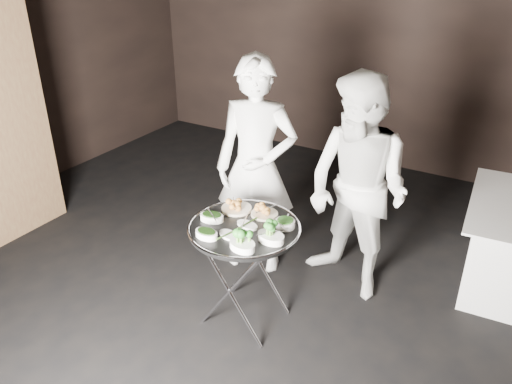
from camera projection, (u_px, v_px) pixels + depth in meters
The scene contains 16 objects.
floor at pixel (202, 336), 3.46m from camera, with size 6.00×7.00×0.05m, color black.
wall_back at pixel (386, 34), 5.47m from camera, with size 6.00×0.05×3.00m, color black.
tray_stand at pixel (245, 270), 3.41m from camera, with size 0.51×0.43×0.74m.
serving_tray at pixel (244, 228), 3.26m from camera, with size 0.74×0.74×0.04m.
potato_plate_a at pixel (236, 205), 3.44m from camera, with size 0.21×0.21×0.08m.
potato_plate_b at pixel (264, 211), 3.37m from camera, with size 0.18×0.18×0.07m.
greens_bowl at pixel (285, 222), 3.23m from camera, with size 0.13×0.13×0.08m.
asparagus_plate_a at pixel (247, 224), 3.25m from camera, with size 0.17×0.12×0.03m.
asparagus_plate_b at pixel (229, 234), 3.14m from camera, with size 0.18×0.13×0.03m.
spinach_bowl_a at pixel (212, 216), 3.31m from camera, with size 0.18×0.14×0.07m.
spinach_bowl_b at pixel (206, 233), 3.12m from camera, with size 0.16×0.11×0.06m.
broccoli_bowl_a at pixel (271, 236), 3.08m from camera, with size 0.20×0.15×0.07m.
broccoli_bowl_b at pixel (242, 244), 3.01m from camera, with size 0.20×0.17×0.07m.
serving_utensils at pixel (252, 216), 3.27m from camera, with size 0.58×0.42×0.01m.
waiter_left at pixel (256, 168), 3.83m from camera, with size 0.63×0.41×1.73m, color white.
waiter_right at pixel (357, 190), 3.56m from camera, with size 0.81×0.63×1.68m, color white.
Camera 1 is at (1.67, -2.07, 2.44)m, focal length 35.00 mm.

